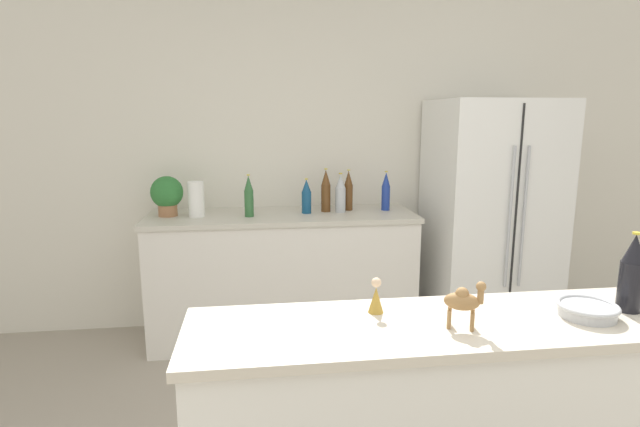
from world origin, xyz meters
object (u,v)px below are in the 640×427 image
at_px(back_bottle_3, 340,194).
at_px(fruit_bowl, 587,309).
at_px(back_bottle_1, 348,191).
at_px(potted_plant, 167,194).
at_px(back_bottle_4, 249,197).
at_px(wine_bottle, 632,274).
at_px(back_bottle_0, 326,191).
at_px(refrigerator, 490,219).
at_px(paper_towel_roll, 196,199).
at_px(back_bottle_2, 306,197).
at_px(wise_man_figurine_blue, 376,298).
at_px(back_bottle_5, 386,192).
at_px(camel_figurine, 464,300).

relative_size(back_bottle_3, fruit_bowl, 1.37).
bearing_deg(back_bottle_1, potted_plant, -177.45).
relative_size(back_bottle_4, wine_bottle, 0.99).
xyz_separation_m(potted_plant, back_bottle_0, (1.13, 0.02, -0.00)).
distance_m(refrigerator, paper_towel_roll, 2.15).
height_order(back_bottle_2, back_bottle_3, back_bottle_3).
distance_m(refrigerator, back_bottle_2, 1.38).
xyz_separation_m(back_bottle_1, back_bottle_3, (-0.07, -0.08, -0.01)).
distance_m(potted_plant, wise_man_figurine_blue, 2.15).
xyz_separation_m(paper_towel_roll, back_bottle_0, (0.92, 0.07, 0.03)).
relative_size(paper_towel_roll, back_bottle_2, 0.97).
height_order(back_bottle_1, wine_bottle, back_bottle_1).
height_order(back_bottle_1, back_bottle_2, back_bottle_1).
bearing_deg(back_bottle_3, back_bottle_0, 159.28).
distance_m(back_bottle_2, back_bottle_4, 0.42).
relative_size(potted_plant, back_bottle_3, 0.97).
height_order(wine_bottle, wise_man_figurine_blue, wine_bottle).
bearing_deg(paper_towel_roll, back_bottle_2, 1.91).
distance_m(back_bottle_5, wine_bottle, 2.03).
xyz_separation_m(paper_towel_roll, wise_man_figurine_blue, (0.84, -1.82, -0.08)).
relative_size(back_bottle_3, camel_figurine, 1.70).
bearing_deg(refrigerator, camel_figurine, -118.34).
xyz_separation_m(potted_plant, wine_bottle, (1.98, -1.98, -0.03)).
distance_m(potted_plant, back_bottle_3, 1.23).
bearing_deg(back_bottle_5, fruit_bowl, -84.09).
distance_m(potted_plant, paper_towel_roll, 0.21).
distance_m(back_bottle_2, back_bottle_5, 0.60).
relative_size(refrigerator, paper_towel_roll, 7.07).
relative_size(paper_towel_roll, back_bottle_3, 0.85).
bearing_deg(back_bottle_1, back_bottle_4, -168.16).
distance_m(back_bottle_3, camel_figurine, 2.03).
xyz_separation_m(back_bottle_0, back_bottle_3, (0.10, -0.04, -0.01)).
relative_size(potted_plant, back_bottle_5, 0.96).
distance_m(back_bottle_4, wine_bottle, 2.35).
relative_size(back_bottle_4, camel_figurine, 1.74).
bearing_deg(back_bottle_0, camel_figurine, -85.16).
xyz_separation_m(paper_towel_roll, fruit_bowl, (1.58, -1.96, -0.11)).
distance_m(back_bottle_5, camel_figurine, 2.08).
distance_m(wine_bottle, camel_figurine, 0.68).
xyz_separation_m(potted_plant, wise_man_figurine_blue, (1.04, -1.87, -0.11)).
height_order(back_bottle_4, fruit_bowl, back_bottle_4).
relative_size(refrigerator, back_bottle_5, 5.95).
xyz_separation_m(wine_bottle, wise_man_figurine_blue, (-0.93, 0.10, -0.09)).
xyz_separation_m(wine_bottle, camel_figurine, (-0.67, -0.07, -0.04)).
bearing_deg(back_bottle_0, refrigerator, -5.88).
xyz_separation_m(back_bottle_0, camel_figurine, (0.18, -2.07, -0.07)).
relative_size(back_bottle_2, back_bottle_5, 0.87).
bearing_deg(back_bottle_3, potted_plant, 179.14).
xyz_separation_m(back_bottle_2, wise_man_figurine_blue, (0.06, -1.85, -0.08)).
xyz_separation_m(back_bottle_3, back_bottle_4, (-0.66, -0.08, 0.00)).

